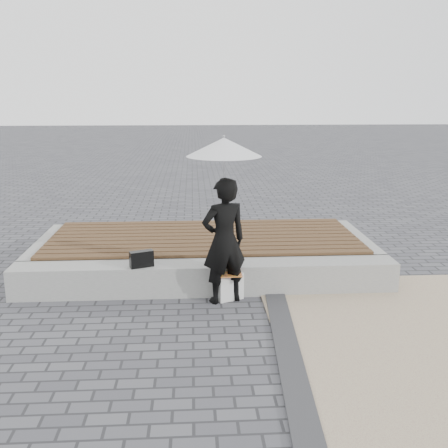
{
  "coord_description": "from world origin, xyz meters",
  "views": [
    {
      "loc": [
        -0.15,
        -4.85,
        2.53
      ],
      "look_at": [
        0.22,
        1.27,
        1.0
      ],
      "focal_mm": 41.8,
      "sensor_mm": 36.0,
      "label": 1
    }
  ],
  "objects": [
    {
      "name": "seating_ledge",
      "position": [
        0.0,
        1.6,
        0.2
      ],
      "size": [
        5.0,
        0.45,
        0.4
      ],
      "primitive_type": "cube",
      "color": "#9D9E99",
      "rests_on": "ground"
    },
    {
      "name": "woman",
      "position": [
        0.22,
        1.27,
        0.78
      ],
      "size": [
        0.67,
        0.55,
        1.57
      ],
      "primitive_type": "imported",
      "rotation": [
        0.0,
        0.0,
        3.5
      ],
      "color": "black",
      "rests_on": "ground"
    },
    {
      "name": "edging_band",
      "position": [
        0.75,
        -0.5,
        0.02
      ],
      "size": [
        0.61,
        5.2,
        0.04
      ],
      "primitive_type": "cube",
      "rotation": [
        0.0,
        0.0,
        -0.07
      ],
      "color": "#323335",
      "rests_on": "ground"
    },
    {
      "name": "timber_platform",
      "position": [
        0.0,
        2.8,
        0.2
      ],
      "size": [
        5.0,
        2.0,
        0.4
      ],
      "primitive_type": "cube",
      "color": "#9B9B96",
      "rests_on": "ground"
    },
    {
      "name": "handbag",
      "position": [
        -0.82,
        1.48,
        0.5
      ],
      "size": [
        0.31,
        0.21,
        0.21
      ],
      "primitive_type": "cube",
      "rotation": [
        0.0,
        0.0,
        0.37
      ],
      "color": "black",
      "rests_on": "seating_ledge"
    },
    {
      "name": "timber_decking",
      "position": [
        0.0,
        2.8,
        0.42
      ],
      "size": [
        4.6,
        2.0,
        0.04
      ],
      "primitive_type": null,
      "color": "brown",
      "rests_on": "timber_platform"
    },
    {
      "name": "parasol",
      "position": [
        0.22,
        1.27,
        1.93
      ],
      "size": [
        0.89,
        0.89,
        1.14
      ],
      "rotation": [
        0.0,
        0.0,
        -0.19
      ],
      "color": "#A7A6AB",
      "rests_on": "ground"
    },
    {
      "name": "magazine",
      "position": [
        0.29,
        1.27,
        0.35
      ],
      "size": [
        0.3,
        0.23,
        0.01
      ],
      "primitive_type": "cube",
      "rotation": [
        0.0,
        0.0,
        0.06
      ],
      "color": "red",
      "rests_on": "canvas_tote"
    },
    {
      "name": "canvas_tote",
      "position": [
        0.29,
        1.32,
        0.17
      ],
      "size": [
        0.36,
        0.26,
        0.35
      ],
      "primitive_type": "cube",
      "rotation": [
        0.0,
        0.0,
        0.43
      ],
      "color": "silver",
      "rests_on": "ground"
    },
    {
      "name": "ground",
      "position": [
        0.0,
        0.0,
        0.0
      ],
      "size": [
        80.0,
        80.0,
        0.0
      ],
      "primitive_type": "plane",
      "color": "#4D4D52",
      "rests_on": "ground"
    }
  ]
}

